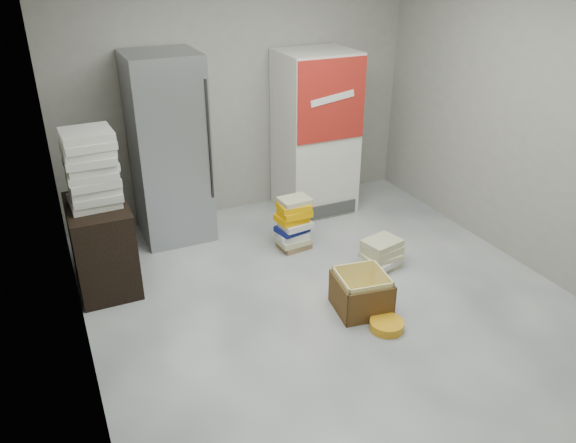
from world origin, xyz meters
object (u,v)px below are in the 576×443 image
(coke_cooler, at_px, (315,133))
(phonebook_stack_main, at_px, (294,224))
(steel_fridge, at_px, (169,149))
(wood_shelf, at_px, (102,245))
(cardboard_box, at_px, (361,295))

(coke_cooler, bearing_deg, phonebook_stack_main, -128.45)
(steel_fridge, relative_size, coke_cooler, 1.06)
(wood_shelf, bearing_deg, cardboard_box, -34.64)
(coke_cooler, distance_m, wood_shelf, 2.63)
(steel_fridge, bearing_deg, coke_cooler, -0.18)
(wood_shelf, relative_size, cardboard_box, 1.65)
(coke_cooler, distance_m, cardboard_box, 2.25)
(steel_fridge, relative_size, cardboard_box, 3.91)
(coke_cooler, bearing_deg, wood_shelf, -163.72)
(coke_cooler, xyz_separation_m, wood_shelf, (-2.48, -0.72, -0.50))
(wood_shelf, xyz_separation_m, phonebook_stack_main, (1.83, -0.09, -0.12))
(cardboard_box, bearing_deg, phonebook_stack_main, 101.15)
(steel_fridge, xyz_separation_m, phonebook_stack_main, (1.00, -0.82, -0.67))
(wood_shelf, height_order, cardboard_box, wood_shelf)
(cardboard_box, bearing_deg, coke_cooler, 82.15)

